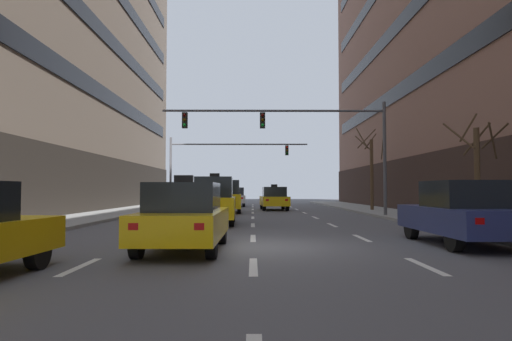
{
  "coord_description": "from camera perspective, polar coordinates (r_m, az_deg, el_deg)",
  "views": [
    {
      "loc": [
        -0.02,
        -11.59,
        1.48
      ],
      "look_at": [
        0.16,
        10.63,
        2.46
      ],
      "focal_mm": 31.02,
      "sensor_mm": 36.0,
      "label": 1
    }
  ],
  "objects": [
    {
      "name": "lane_stripe_l3_s9",
      "position": [
        38.76,
        4.52,
        -4.69
      ],
      "size": [
        0.16,
        2.0,
        0.01
      ],
      "primitive_type": "cube",
      "color": "silver",
      "rests_on": "ground"
    },
    {
      "name": "lane_stripe_l3_s6",
      "position": [
        23.87,
        7.66,
        -6.04
      ],
      "size": [
        0.16,
        2.0,
        0.01
      ],
      "primitive_type": "cube",
      "color": "silver",
      "rests_on": "ground"
    },
    {
      "name": "street_tree_1",
      "position": [
        30.95,
        14.65,
        0.18
      ],
      "size": [
        1.93,
        1.89,
        5.61
      ],
      "color": "#4C3823",
      "rests_on": "sidewalk_right"
    },
    {
      "name": "lane_stripe_l1_s3",
      "position": [
        9.32,
        -21.73,
        -11.44
      ],
      "size": [
        0.16,
        2.0,
        0.01
      ],
      "primitive_type": "cube",
      "color": "silver",
      "rests_on": "ground"
    },
    {
      "name": "lane_stripe_l2_s8",
      "position": [
        33.62,
        -0.42,
        -5.03
      ],
      "size": [
        0.16,
        2.0,
        0.01
      ],
      "primitive_type": "cube",
      "color": "silver",
      "rests_on": "ground"
    },
    {
      "name": "lane_stripe_l3_s4",
      "position": [
        14.07,
        13.47,
        -8.46
      ],
      "size": [
        0.16,
        2.0,
        0.01
      ],
      "primitive_type": "cube",
      "color": "silver",
      "rests_on": "ground"
    },
    {
      "name": "street_tree_0",
      "position": [
        17.79,
        26.64,
        0.19
      ],
      "size": [
        1.82,
        1.79,
        4.18
      ],
      "color": "#4C3823",
      "rests_on": "sidewalk_right"
    },
    {
      "name": "lane_stripe_l1_s6",
      "position": [
        23.87,
        -8.48,
        -6.03
      ],
      "size": [
        0.16,
        2.0,
        0.01
      ],
      "primitive_type": "cube",
      "color": "silver",
      "rests_on": "ground"
    },
    {
      "name": "lane_stripe_l1_s5",
      "position": [
        18.94,
        -10.61,
        -6.94
      ],
      "size": [
        0.16,
        2.0,
        0.01
      ],
      "primitive_type": "cube",
      "color": "silver",
      "rests_on": "ground"
    },
    {
      "name": "lane_stripe_l3_s3",
      "position": [
        9.34,
        21.01,
        -11.44
      ],
      "size": [
        0.16,
        2.0,
        0.01
      ],
      "primitive_type": "cube",
      "color": "silver",
      "rests_on": "ground"
    },
    {
      "name": "car_parked_1",
      "position": [
        13.15,
        25.0,
        -5.02
      ],
      "size": [
        1.93,
        4.61,
        1.72
      ],
      "color": "black",
      "rests_on": "ground"
    },
    {
      "name": "lane_stripe_l2_s5",
      "position": [
        18.65,
        -0.4,
        -7.05
      ],
      "size": [
        0.16,
        2.0,
        0.01
      ],
      "primitive_type": "cube",
      "color": "silver",
      "rests_on": "ground"
    },
    {
      "name": "lane_stripe_l2_s4",
      "position": [
        13.67,
        -0.39,
        -8.71
      ],
      "size": [
        0.16,
        2.0,
        0.01
      ],
      "primitive_type": "cube",
      "color": "silver",
      "rests_on": "ground"
    },
    {
      "name": "taxi_driving_0",
      "position": [
        28.7,
        -3.76,
        -3.38
      ],
      "size": [
        1.92,
        4.37,
        2.27
      ],
      "color": "black",
      "rests_on": "ground"
    },
    {
      "name": "taxi_driving_1",
      "position": [
        19.17,
        -5.36,
        -3.91
      ],
      "size": [
        1.86,
        4.23,
        2.19
      ],
      "color": "black",
      "rests_on": "ground"
    },
    {
      "name": "lane_stripe_l2_s7",
      "position": [
        28.63,
        -0.42,
        -5.47
      ],
      "size": [
        0.16,
        2.0,
        0.01
      ],
      "primitive_type": "cube",
      "color": "silver",
      "rests_on": "ground"
    },
    {
      "name": "lane_stripe_l2_s3",
      "position": [
        8.72,
        -0.35,
        -12.26
      ],
      "size": [
        0.16,
        2.0,
        0.01
      ],
      "primitive_type": "cube",
      "color": "silver",
      "rests_on": "ground"
    },
    {
      "name": "car_driving_4",
      "position": [
        39.75,
        -2.79,
        -3.44
      ],
      "size": [
        2.03,
        4.57,
        1.69
      ],
      "color": "black",
      "rests_on": "ground"
    },
    {
      "name": "lane_stripe_l3_s5",
      "position": [
        18.95,
        9.8,
        -6.94
      ],
      "size": [
        0.16,
        2.0,
        0.01
      ],
      "primitive_type": "cube",
      "color": "silver",
      "rests_on": "ground"
    },
    {
      "name": "traffic_signal_1",
      "position": [
        38.2,
        -5.07,
        1.72
      ],
      "size": [
        11.87,
        0.35,
        5.87
      ],
      "color": "#4C4C51",
      "rests_on": "sidewalk_left"
    },
    {
      "name": "lane_stripe_l3_s7",
      "position": [
        28.82,
        6.25,
        -5.44
      ],
      "size": [
        0.16,
        2.0,
        0.01
      ],
      "primitive_type": "cube",
      "color": "silver",
      "rests_on": "ground"
    },
    {
      "name": "taxi_driving_5",
      "position": [
        10.95,
        -9.2,
        -5.96
      ],
      "size": [
        1.9,
        4.43,
        1.83
      ],
      "color": "black",
      "rests_on": "ground"
    },
    {
      "name": "lane_stripe_l2_s6",
      "position": [
        23.64,
        -0.41,
        -6.09
      ],
      "size": [
        0.16,
        2.0,
        0.01
      ],
      "primitive_type": "cube",
      "color": "silver",
      "rests_on": "ground"
    },
    {
      "name": "lane_stripe_l2_s10",
      "position": [
        43.61,
        -0.43,
        -4.46
      ],
      "size": [
        0.16,
        2.0,
        0.01
      ],
      "primitive_type": "cube",
      "color": "silver",
      "rests_on": "ground"
    },
    {
      "name": "traffic_signal_0",
      "position": [
        23.88,
        6.01,
        5.0
      ],
      "size": [
        11.99,
        0.35,
        6.07
      ],
      "color": "#4C4C51",
      "rests_on": "sidewalk_right"
    },
    {
      "name": "lane_stripe_l2_s9",
      "position": [
        38.62,
        -0.43,
        -4.71
      ],
      "size": [
        0.16,
        2.0,
        0.01
      ],
      "primitive_type": "cube",
      "color": "silver",
      "rests_on": "ground"
    },
    {
      "name": "lane_stripe_l1_s10",
      "position": [
        43.74,
        -4.81,
        -4.44
      ],
      "size": [
        0.16,
        2.0,
        0.01
      ],
      "primitive_type": "cube",
      "color": "silver",
      "rests_on": "ground"
    },
    {
      "name": "lane_stripe_l1_s9",
      "position": [
        38.76,
        -5.38,
        -4.69
      ],
      "size": [
        0.16,
        2.0,
        0.01
      ],
      "primitive_type": "cube",
      "color": "silver",
      "rests_on": "ground"
    },
    {
      "name": "lane_stripe_l1_s8",
      "position": [
        33.78,
        -6.11,
        -5.01
      ],
      "size": [
        0.16,
        2.0,
        0.01
      ],
      "primitive_type": "cube",
      "color": "silver",
      "rests_on": "ground"
    },
    {
      "name": "lane_stripe_l3_s8",
      "position": [
        33.79,
        5.26,
        -5.01
      ],
      "size": [
        0.16,
        2.0,
        0.01
      ],
      "primitive_type": "cube",
      "color": "silver",
      "rests_on": "ground"
    },
    {
      "name": "lane_stripe_l1_s4",
      "position": [
        14.07,
        -14.24,
        -8.46
      ],
      "size": [
        0.16,
        2.0,
        0.01
      ],
      "primitive_type": "cube",
      "color": "silver",
      "rests_on": "ground"
    },
    {
      "name": "lane_stripe_l1_s7",
      "position": [
        28.82,
        -7.09,
        -5.43
      ],
      "size": [
        0.16,
        2.0,
        0.01
      ],
      "primitive_type": "cube",
      "color": "silver",
      "rests_on": "ground"
    },
    {
      "name": "lane_stripe_l3_s10",
      "position": [
        43.74,
        3.95,
        -4.44
      ],
      "size": [
        0.16,
        2.0,
        0.01
      ],
      "primitive_type": "cube",
      "color": "silver",
      "rests_on": "ground"
    },
    {
      "name": "taxi_driving_3",
      "position": [
        32.65,
        2.34,
        -3.64
      ],
      "size": [
        2.08,
        4.6,
        1.88
      ],
      "color": "black",
      "rests_on": "ground"
    },
    {
      "name": "ground_plane",
      "position": [
        11.68,
        -0.37,
        -9.79
      ],
      "size": [
        120.0,
        120.0,
        0.0
      ],
      "primitive_type": "plane",
      "color": "#515156"
    }
  ]
}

